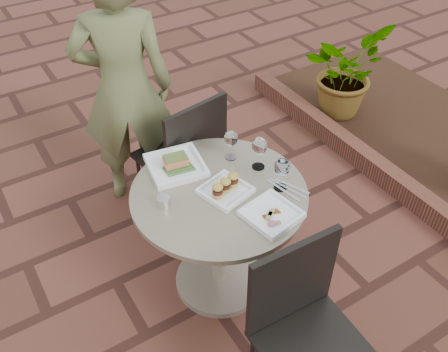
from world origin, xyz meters
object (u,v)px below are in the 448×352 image
chair_near (303,320)px  plate_sliders (225,188)px  diner (124,89)px  chair_far (187,151)px  plate_salmon (176,165)px  plate_tuna (272,214)px  cafe_table (219,225)px

chair_near → plate_sliders: (0.04, 0.70, 0.21)m
diner → chair_far: bearing=139.0°
plate_salmon → plate_tuna: bearing=-68.6°
chair_near → chair_far: bearing=86.3°
chair_far → plate_sliders: size_ratio=3.49×
chair_far → chair_near: bearing=74.4°
diner → plate_tuna: bearing=123.1°
chair_far → plate_sliders: (-0.10, -0.60, 0.21)m
chair_far → plate_tuna: 0.88m
plate_sliders → chair_far: bearing=80.7°
diner → plate_salmon: 0.73m
chair_near → plate_tuna: size_ratio=3.40×
chair_far → plate_salmon: 0.42m
cafe_table → chair_near: chair_near is taller
chair_far → plate_sliders: bearing=71.1°
plate_salmon → plate_sliders: 0.32m
chair_far → chair_near: (-0.14, -1.30, 0.00)m
chair_far → plate_salmon: chair_far is taller
chair_far → plate_tuna: (0.00, -0.86, 0.20)m
chair_near → plate_salmon: bearing=96.9°
plate_sliders → cafe_table: bearing=135.5°
cafe_table → plate_tuna: (0.12, -0.28, 0.26)m
cafe_table → plate_salmon: (-0.10, 0.28, 0.27)m
diner → plate_tuna: diner is taller
cafe_table → chair_far: (0.12, 0.58, 0.07)m
cafe_table → plate_sliders: (0.02, -0.02, 0.28)m
cafe_table → plate_sliders: size_ratio=3.37×
diner → plate_sliders: (0.09, -1.02, -0.07)m
diner → plate_tuna: 1.30m
chair_far → plate_sliders: 0.65m
cafe_table → diner: bearing=93.9°
diner → plate_sliders: size_ratio=6.25×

